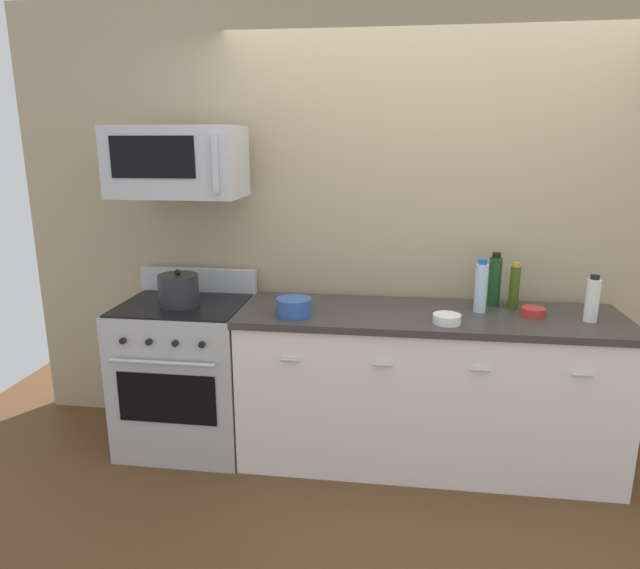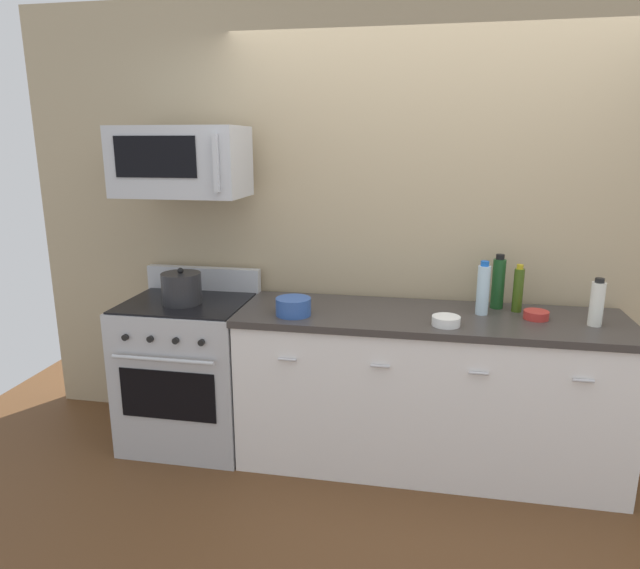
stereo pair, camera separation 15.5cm
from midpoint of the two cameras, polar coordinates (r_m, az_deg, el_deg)
ground_plane at (r=3.60m, az=11.70°, el=-17.17°), size 6.31×6.31×0.00m
back_wall at (r=3.53m, az=12.72°, el=5.63°), size 5.26×0.10×2.70m
counter_unit at (r=3.38m, az=12.10°, el=-10.49°), size 2.17×0.66×0.92m
range_oven at (r=3.63m, az=-11.86°, el=-8.55°), size 0.76×0.69×1.07m
microwave at (r=3.40m, az=-12.68°, el=12.10°), size 0.74×0.44×0.40m
bottle_water_clear at (r=3.27m, az=17.58°, el=-0.47°), size 0.07×0.07×0.30m
bottle_olive_oil at (r=3.39m, az=20.77°, el=-0.48°), size 0.06×0.06×0.27m
bottle_wine_green at (r=3.42m, az=18.94°, el=0.16°), size 0.07×0.07×0.32m
bottle_vinegar_white at (r=3.30m, az=27.58°, el=-1.71°), size 0.07×0.07×0.26m
bowl_white_ceramic at (r=3.05m, az=14.15°, el=-3.59°), size 0.15×0.15×0.05m
bowl_blue_mixing at (r=3.13m, az=-1.31°, el=-2.23°), size 0.20×0.20×0.10m
bowl_red_small at (r=3.31m, az=22.42°, el=-2.87°), size 0.13×0.13×0.05m
stockpot at (r=3.41m, az=-12.66°, el=-0.39°), size 0.24×0.24×0.22m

